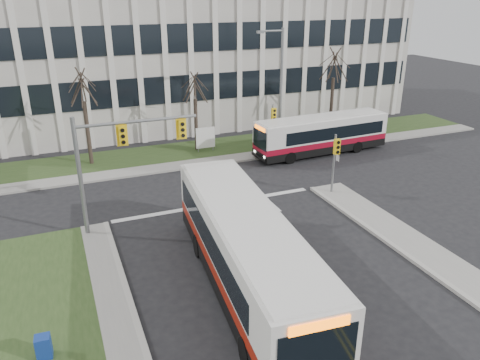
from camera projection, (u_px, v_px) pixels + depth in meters
name	position (u px, v px, depth m)	size (l,w,h in m)	color
ground	(278.00, 278.00, 20.45)	(120.00, 120.00, 0.00)	black
sidewalk_cross	(247.00, 157.00, 35.22)	(44.00, 1.60, 0.14)	#9E9B93
building_lawn	(233.00, 146.00, 37.63)	(44.00, 5.00, 0.12)	#2B421C
office_building	(188.00, 53.00, 45.70)	(40.00, 16.00, 12.00)	beige
mast_arm_signal	(113.00, 153.00, 23.03)	(6.11, 0.38, 6.20)	slate
signal_pole_near	(335.00, 156.00, 27.96)	(0.34, 0.39, 3.80)	slate
signal_pole_far	(273.00, 122.00, 35.25)	(0.34, 0.39, 3.80)	slate
streetlight	(279.00, 83.00, 35.22)	(2.15, 0.25, 9.20)	slate
directory_sign	(205.00, 138.00, 35.90)	(1.50, 0.12, 2.00)	slate
tree_left	(82.00, 88.00, 31.72)	(1.80, 1.80, 7.70)	#42352B
tree_mid	(195.00, 89.00, 34.94)	(1.80, 1.80, 6.82)	#42352B
tree_right	(334.00, 66.00, 38.59)	(1.80, 1.80, 8.25)	#42352B
bus_main	(246.00, 254.00, 19.00)	(2.81, 12.98, 3.46)	silver
bus_cross	(321.00, 136.00, 35.67)	(2.30, 10.62, 2.83)	silver
newspaper_box_blue	(44.00, 348.00, 15.74)	(0.50, 0.45, 0.95)	navy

